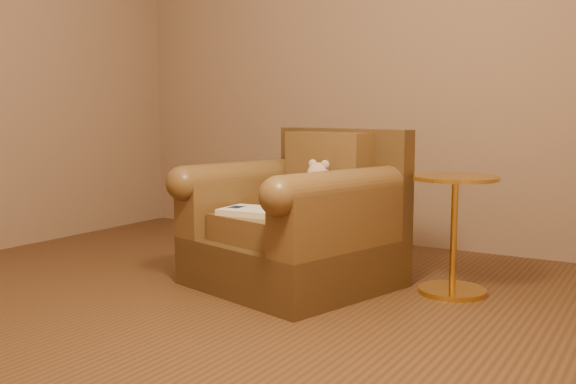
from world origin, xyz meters
The scene contains 5 objects.
floor centered at (0.00, 0.00, 0.00)m, with size 4.00×4.00×0.00m, color brown.
armchair centered at (0.20, 0.68, 0.33)m, with size 1.14×1.11×0.85m.
teddy_bear centered at (0.28, 0.73, 0.51)m, with size 0.21×0.24×0.29m.
guidebook centered at (0.11, 0.46, 0.42)m, with size 0.43×0.28×0.03m.
side_table centered at (0.99, 0.93, 0.33)m, with size 0.44×0.44×0.62m.
Camera 1 is at (1.95, -2.31, 0.93)m, focal length 40.00 mm.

